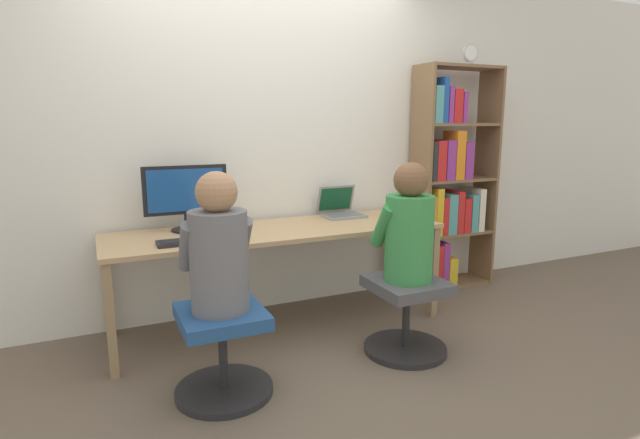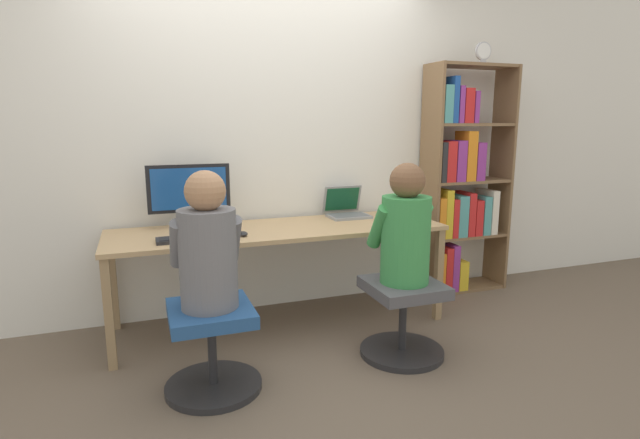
{
  "view_description": "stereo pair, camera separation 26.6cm",
  "coord_description": "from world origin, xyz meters",
  "px_view_note": "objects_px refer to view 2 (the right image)",
  "views": [
    {
      "loc": [
        -1.14,
        -2.82,
        1.43
      ],
      "look_at": [
        0.23,
        0.15,
        0.78
      ],
      "focal_mm": 28.0,
      "sensor_mm": 36.0,
      "label": 1
    },
    {
      "loc": [
        -0.89,
        -2.92,
        1.43
      ],
      "look_at": [
        0.23,
        0.15,
        0.78
      ],
      "focal_mm": 28.0,
      "sensor_mm": 36.0,
      "label": 2
    }
  ],
  "objects_px": {
    "desk_clock": "(483,52)",
    "laptop": "(347,210)",
    "keyboard": "(194,238)",
    "person_at_laptop": "(405,230)",
    "office_chair_right": "(403,315)",
    "person_at_monitor": "(208,248)",
    "office_chair_left": "(212,344)",
    "bookshelf": "(459,191)",
    "desktop_monitor": "(189,195)"
  },
  "relations": [
    {
      "from": "office_chair_right",
      "to": "bookshelf",
      "type": "relative_size",
      "value": 0.28
    },
    {
      "from": "desktop_monitor",
      "to": "desk_clock",
      "type": "distance_m",
      "value": 2.51
    },
    {
      "from": "office_chair_left",
      "to": "desk_clock",
      "type": "distance_m",
      "value": 2.99
    },
    {
      "from": "office_chair_right",
      "to": "person_at_monitor",
      "type": "relative_size",
      "value": 0.72
    },
    {
      "from": "keyboard",
      "to": "office_chair_right",
      "type": "xyz_separation_m",
      "value": [
        1.17,
        -0.55,
        -0.46
      ]
    },
    {
      "from": "keyboard",
      "to": "office_chair_left",
      "type": "xyz_separation_m",
      "value": [
        0.01,
        -0.56,
        -0.46
      ]
    },
    {
      "from": "laptop",
      "to": "person_at_monitor",
      "type": "xyz_separation_m",
      "value": [
        -1.18,
        -0.95,
        0.04
      ]
    },
    {
      "from": "desk_clock",
      "to": "keyboard",
      "type": "bearing_deg",
      "value": -172.41
    },
    {
      "from": "laptop",
      "to": "office_chair_right",
      "type": "height_order",
      "value": "laptop"
    },
    {
      "from": "office_chair_left",
      "to": "office_chair_right",
      "type": "height_order",
      "value": "same"
    },
    {
      "from": "desk_clock",
      "to": "bookshelf",
      "type": "bearing_deg",
      "value": 147.61
    },
    {
      "from": "office_chair_right",
      "to": "person_at_laptop",
      "type": "height_order",
      "value": "person_at_laptop"
    },
    {
      "from": "office_chair_left",
      "to": "bookshelf",
      "type": "distance_m",
      "value": 2.46
    },
    {
      "from": "office_chair_left",
      "to": "office_chair_right",
      "type": "xyz_separation_m",
      "value": [
        1.16,
        0.01,
        0.0
      ]
    },
    {
      "from": "person_at_laptop",
      "to": "laptop",
      "type": "bearing_deg",
      "value": 88.79
    },
    {
      "from": "person_at_monitor",
      "to": "person_at_laptop",
      "type": "bearing_deg",
      "value": 0.67
    },
    {
      "from": "keyboard",
      "to": "office_chair_right",
      "type": "bearing_deg",
      "value": -24.92
    },
    {
      "from": "office_chair_left",
      "to": "desk_clock",
      "type": "xyz_separation_m",
      "value": [
        2.29,
        0.87,
        1.71
      ]
    },
    {
      "from": "person_at_monitor",
      "to": "desk_clock",
      "type": "xyz_separation_m",
      "value": [
        2.29,
        0.86,
        1.17
      ]
    },
    {
      "from": "laptop",
      "to": "office_chair_right",
      "type": "distance_m",
      "value": 1.07
    },
    {
      "from": "laptop",
      "to": "office_chair_right",
      "type": "relative_size",
      "value": 0.59
    },
    {
      "from": "desktop_monitor",
      "to": "person_at_laptop",
      "type": "height_order",
      "value": "person_at_laptop"
    },
    {
      "from": "office_chair_left",
      "to": "person_at_monitor",
      "type": "distance_m",
      "value": 0.53
    },
    {
      "from": "keyboard",
      "to": "desk_clock",
      "type": "height_order",
      "value": "desk_clock"
    },
    {
      "from": "keyboard",
      "to": "person_at_laptop",
      "type": "xyz_separation_m",
      "value": [
        1.17,
        -0.54,
        0.08
      ]
    },
    {
      "from": "person_at_laptop",
      "to": "keyboard",
      "type": "bearing_deg",
      "value": 155.28
    },
    {
      "from": "laptop",
      "to": "person_at_monitor",
      "type": "bearing_deg",
      "value": -141.19
    },
    {
      "from": "desk_clock",
      "to": "laptop",
      "type": "bearing_deg",
      "value": 175.31
    },
    {
      "from": "keyboard",
      "to": "person_at_monitor",
      "type": "height_order",
      "value": "person_at_monitor"
    },
    {
      "from": "laptop",
      "to": "keyboard",
      "type": "relative_size",
      "value": 0.67
    },
    {
      "from": "office_chair_left",
      "to": "person_at_monitor",
      "type": "bearing_deg",
      "value": 90.0
    },
    {
      "from": "keyboard",
      "to": "desk_clock",
      "type": "distance_m",
      "value": 2.64
    },
    {
      "from": "office_chair_right",
      "to": "person_at_monitor",
      "type": "distance_m",
      "value": 1.28
    },
    {
      "from": "office_chair_left",
      "to": "office_chair_right",
      "type": "distance_m",
      "value": 1.16
    },
    {
      "from": "bookshelf",
      "to": "desk_clock",
      "type": "height_order",
      "value": "desk_clock"
    },
    {
      "from": "office_chair_right",
      "to": "person_at_monitor",
      "type": "bearing_deg",
      "value": -179.58
    },
    {
      "from": "office_chair_right",
      "to": "desk_clock",
      "type": "bearing_deg",
      "value": 37.04
    },
    {
      "from": "laptop",
      "to": "office_chair_left",
      "type": "height_order",
      "value": "laptop"
    },
    {
      "from": "office_chair_right",
      "to": "desk_clock",
      "type": "relative_size",
      "value": 3.23
    },
    {
      "from": "office_chair_left",
      "to": "person_at_monitor",
      "type": "xyz_separation_m",
      "value": [
        -0.0,
        0.01,
        0.53
      ]
    },
    {
      "from": "keyboard",
      "to": "bookshelf",
      "type": "xyz_separation_m",
      "value": [
        2.2,
        0.37,
        0.14
      ]
    },
    {
      "from": "desktop_monitor",
      "to": "person_at_monitor",
      "type": "height_order",
      "value": "person_at_monitor"
    },
    {
      "from": "desktop_monitor",
      "to": "desk_clock",
      "type": "relative_size",
      "value": 3.42
    },
    {
      "from": "laptop",
      "to": "person_at_laptop",
      "type": "distance_m",
      "value": 0.94
    },
    {
      "from": "office_chair_right",
      "to": "desk_clock",
      "type": "distance_m",
      "value": 2.22
    },
    {
      "from": "bookshelf",
      "to": "person_at_laptop",
      "type": "bearing_deg",
      "value": -138.35
    },
    {
      "from": "keyboard",
      "to": "bookshelf",
      "type": "relative_size",
      "value": 0.24
    },
    {
      "from": "keyboard",
      "to": "desk_clock",
      "type": "xyz_separation_m",
      "value": [
        2.3,
        0.31,
        1.25
      ]
    },
    {
      "from": "person_at_laptop",
      "to": "bookshelf",
      "type": "xyz_separation_m",
      "value": [
        1.03,
        0.91,
        0.07
      ]
    },
    {
      "from": "person_at_monitor",
      "to": "person_at_laptop",
      "type": "xyz_separation_m",
      "value": [
        1.16,
        0.01,
        0.0
      ]
    }
  ]
}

